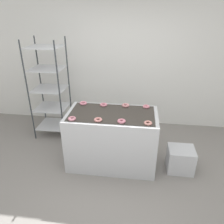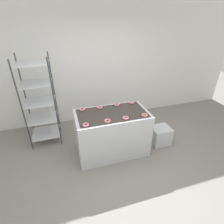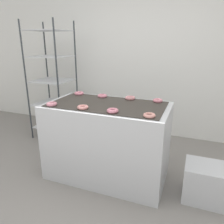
{
  "view_description": "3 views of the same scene",
  "coord_description": "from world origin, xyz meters",
  "views": [
    {
      "loc": [
        0.38,
        -2.3,
        2.34
      ],
      "look_at": [
        0.0,
        0.63,
        0.92
      ],
      "focal_mm": 35.0,
      "sensor_mm": 36.0,
      "label": 1
    },
    {
      "loc": [
        -0.82,
        -2.07,
        2.49
      ],
      "look_at": [
        0.0,
        0.63,
        0.92
      ],
      "focal_mm": 28.0,
      "sensor_mm": 36.0,
      "label": 2
    },
    {
      "loc": [
        0.89,
        -1.54,
        1.57
      ],
      "look_at": [
        0.0,
        0.78,
        0.76
      ],
      "focal_mm": 35.0,
      "sensor_mm": 36.0,
      "label": 3
    }
  ],
  "objects": [
    {
      "name": "wall_back",
      "position": [
        0.0,
        2.12,
        1.4
      ],
      "size": [
        8.0,
        0.05,
        2.8
      ],
      "color": "white",
      "rests_on": "ground_plane"
    },
    {
      "name": "ground_plane",
      "position": [
        0.0,
        0.0,
        0.0
      ],
      "size": [
        14.0,
        14.0,
        0.0
      ],
      "primitive_type": "plane",
      "color": "gray"
    },
    {
      "name": "glaze_bin",
      "position": [
        1.09,
        0.58,
        0.19
      ],
      "size": [
        0.4,
        0.35,
        0.39
      ],
      "color": "silver",
      "rests_on": "ground_plane"
    },
    {
      "name": "donut_far_midright",
      "position": [
        0.18,
        0.9,
        0.92
      ],
      "size": [
        0.12,
        0.12,
        0.04
      ],
      "primitive_type": "torus",
      "color": "#D5898C",
      "rests_on": "fryer_machine"
    },
    {
      "name": "baking_rack_cart",
      "position": [
        -1.29,
        1.42,
        0.95
      ],
      "size": [
        0.61,
        0.57,
        1.87
      ],
      "color": "#33383D",
      "rests_on": "ground_plane"
    },
    {
      "name": "donut_far_right",
      "position": [
        0.51,
        0.9,
        0.92
      ],
      "size": [
        0.11,
        0.11,
        0.03
      ],
      "primitive_type": "torus",
      "color": "pink",
      "rests_on": "fryer_machine"
    },
    {
      "name": "donut_near_left",
      "position": [
        -0.53,
        0.35,
        0.92
      ],
      "size": [
        0.11,
        0.11,
        0.04
      ],
      "primitive_type": "torus",
      "color": "#D07F8F",
      "rests_on": "fryer_machine"
    },
    {
      "name": "fryer_machine",
      "position": [
        0.0,
        0.63,
        0.45
      ],
      "size": [
        1.37,
        0.75,
        0.9
      ],
      "color": "silver",
      "rests_on": "ground_plane"
    },
    {
      "name": "donut_near_midleft",
      "position": [
        -0.16,
        0.36,
        0.92
      ],
      "size": [
        0.12,
        0.12,
        0.03
      ],
      "primitive_type": "torus",
      "color": "pink",
      "rests_on": "fryer_machine"
    },
    {
      "name": "donut_near_right",
      "position": [
        0.53,
        0.36,
        0.92
      ],
      "size": [
        0.11,
        0.11,
        0.03
      ],
      "primitive_type": "torus",
      "color": "#DF9388",
      "rests_on": "fryer_machine"
    },
    {
      "name": "donut_far_left",
      "position": [
        -0.51,
        0.91,
        0.92
      ],
      "size": [
        0.12,
        0.12,
        0.03
      ],
      "primitive_type": "torus",
      "color": "pink",
      "rests_on": "fryer_machine"
    },
    {
      "name": "donut_near_midright",
      "position": [
        0.17,
        0.36,
        0.92
      ],
      "size": [
        0.12,
        0.12,
        0.04
      ],
      "primitive_type": "torus",
      "color": "pink",
      "rests_on": "fryer_machine"
    },
    {
      "name": "donut_far_midleft",
      "position": [
        -0.17,
        0.89,
        0.92
      ],
      "size": [
        0.12,
        0.12,
        0.03
      ],
      "primitive_type": "torus",
      "color": "pink",
      "rests_on": "fryer_machine"
    }
  ]
}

